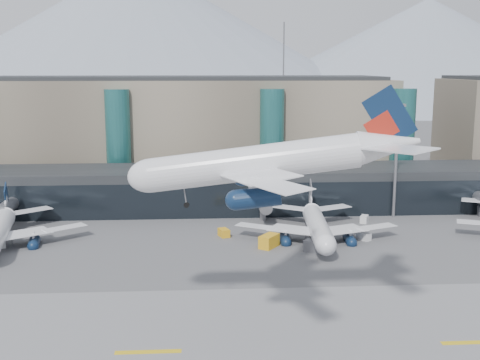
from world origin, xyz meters
name	(u,v)px	position (x,y,z in m)	size (l,w,h in m)	color
ground	(295,300)	(0.00, 0.00, 0.00)	(900.00, 900.00, 0.00)	#515154
runway_strip	(313,347)	(0.00, -15.00, 0.02)	(400.00, 40.00, 0.04)	slate
runway_markings	(313,347)	(0.00, -15.00, 0.05)	(128.00, 1.00, 0.02)	gold
concourse	(258,189)	(-0.02, 57.73, 4.97)	(170.00, 27.00, 10.00)	black
terminal_main	(161,131)	(-25.00, 90.00, 15.44)	(130.00, 30.00, 31.00)	gray
teal_towers	(196,143)	(-14.99, 74.01, 14.01)	(116.40, 19.40, 46.00)	#236363
mountain_ridge	(240,50)	(15.97, 380.00, 45.74)	(910.00, 400.00, 110.00)	gray
lightmast_mid	(396,154)	(30.00, 48.00, 14.42)	(3.00, 1.20, 25.60)	slate
hero_jet	(283,151)	(-3.46, -10.85, 23.58)	(36.94, 37.13, 12.03)	white
jet_parked_left	(0,222)	(-52.46, 32.37, 4.17)	(33.66, 34.17, 11.02)	white
jet_parked_mid	(316,218)	(9.20, 32.37, 4.12)	(33.77, 33.21, 10.90)	white
veh_b	(224,233)	(-9.13, 34.22, 0.79)	(2.76, 1.70, 1.59)	gold
veh_c	(315,247)	(7.27, 22.88, 1.07)	(3.87, 2.04, 2.15)	#515257
veh_d	(364,219)	(22.03, 43.42, 0.77)	(2.70, 1.45, 1.54)	silver
veh_g	(364,236)	(18.36, 30.12, 0.77)	(2.63, 1.54, 1.54)	silver
veh_h	(269,241)	(-0.86, 26.41, 1.21)	(4.36, 2.30, 2.41)	gold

